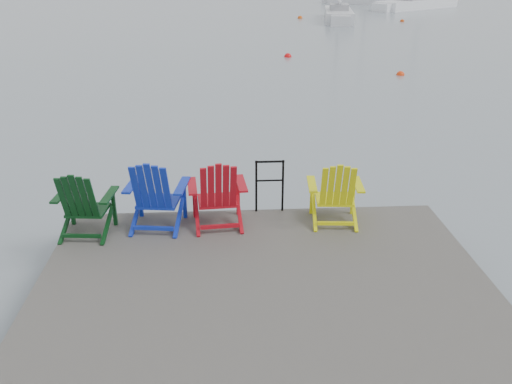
{
  "coord_description": "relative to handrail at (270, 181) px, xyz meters",
  "views": [
    {
      "loc": [
        -0.47,
        -5.77,
        4.42
      ],
      "look_at": [
        0.03,
        2.45,
        0.85
      ],
      "focal_mm": 38.0,
      "sensor_mm": 36.0,
      "label": 1
    }
  ],
  "objects": [
    {
      "name": "dock",
      "position": [
        -0.25,
        -2.45,
        -0.69
      ],
      "size": [
        6.0,
        5.0,
        1.4
      ],
      "color": "#312F2C",
      "rests_on": "ground"
    },
    {
      "name": "buoy_b",
      "position": [
        2.44,
        18.37,
        -1.04
      ],
      "size": [
        0.37,
        0.37,
        0.37
      ],
      "primitive_type": "sphere",
      "color": "red",
      "rests_on": "ground"
    },
    {
      "name": "chair_green",
      "position": [
        -2.86,
        -0.69,
        0.0
      ],
      "size": [
        0.92,
        0.86,
        1.08
      ],
      "rotation": [
        0.0,
        0.0,
        -0.1
      ],
      "color": "black",
      "rests_on": "dock"
    },
    {
      "name": "chair_blue",
      "position": [
        -1.81,
        -0.5,
        0.05
      ],
      "size": [
        1.01,
        0.95,
        1.16
      ],
      "rotation": [
        0.0,
        0.0,
        -0.13
      ],
      "color": "#112AB1",
      "rests_on": "dock"
    },
    {
      "name": "chair_yellow",
      "position": [
        1.0,
        -0.51,
        0.0
      ],
      "size": [
        0.91,
        0.85,
        1.08
      ],
      "rotation": [
        0.0,
        0.0,
        -0.08
      ],
      "color": "yellow",
      "rests_on": "dock"
    },
    {
      "name": "buoy_a",
      "position": [
        6.55,
        13.67,
        -1.04
      ],
      "size": [
        0.33,
        0.33,
        0.33
      ],
      "primitive_type": "sphere",
      "color": "#F23A0E",
      "rests_on": "ground"
    },
    {
      "name": "chair_red",
      "position": [
        -0.85,
        -0.5,
        0.03
      ],
      "size": [
        0.96,
        0.9,
        1.14
      ],
      "rotation": [
        0.0,
        0.0,
        0.08
      ],
      "color": "#AD0C17",
      "rests_on": "dock"
    },
    {
      "name": "ground",
      "position": [
        -0.25,
        -2.45,
        -1.04
      ],
      "size": [
        400.0,
        400.0,
        0.0
      ],
      "primitive_type": "plane",
      "color": "gray",
      "rests_on": "ground"
    },
    {
      "name": "buoy_c",
      "position": [
        12.92,
        33.75,
        -1.04
      ],
      "size": [
        0.33,
        0.33,
        0.33
      ],
      "primitive_type": "sphere",
      "color": "#C33F0B",
      "rests_on": "ground"
    },
    {
      "name": "sailboat_mid",
      "position": [
        17.73,
        44.88,
        -0.69
      ],
      "size": [
        9.4,
        7.78,
        13.31
      ],
      "rotation": [
        0.0,
        0.0,
        -0.94
      ],
      "color": "white",
      "rests_on": "ground"
    },
    {
      "name": "sailboat_near",
      "position": [
        8.25,
        34.93,
        -0.69
      ],
      "size": [
        3.17,
        7.81,
        10.59
      ],
      "rotation": [
        0.0,
        0.0,
        -0.16
      ],
      "color": "silver",
      "rests_on": "ground"
    },
    {
      "name": "handrail",
      "position": [
        0.0,
        0.0,
        0.0
      ],
      "size": [
        0.48,
        0.04,
        0.9
      ],
      "color": "black",
      "rests_on": "dock"
    },
    {
      "name": "buoy_d",
      "position": [
        5.51,
        36.58,
        -1.04
      ],
      "size": [
        0.4,
        0.4,
        0.4
      ],
      "primitive_type": "sphere",
      "color": "#E0500D",
      "rests_on": "ground"
    },
    {
      "name": "sailboat_far",
      "position": [
        14.78,
        50.63,
        -0.69
      ],
      "size": [
        8.6,
        5.85,
        11.75
      ],
      "rotation": [
        0.0,
        0.0,
        1.1
      ],
      "color": "white",
      "rests_on": "ground"
    }
  ]
}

